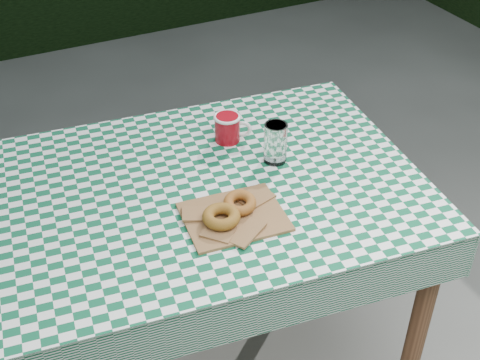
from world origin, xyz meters
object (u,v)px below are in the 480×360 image
object	(u,v)px
paper_bag	(234,216)
table	(197,282)
coffee_mug	(227,128)
drinking_glass	(275,143)

from	to	relation	value
paper_bag	table	bearing A→B (deg)	107.02
table	paper_bag	distance (m)	0.43
paper_bag	coffee_mug	size ratio (longest dim) A/B	1.69
table	coffee_mug	distance (m)	0.50
table	drinking_glass	world-z (taller)	drinking_glass
table	drinking_glass	distance (m)	0.53
paper_bag	drinking_glass	world-z (taller)	drinking_glass
coffee_mug	drinking_glass	xyz separation A→B (m)	(0.08, -0.16, 0.02)
paper_bag	coffee_mug	world-z (taller)	coffee_mug
table	coffee_mug	xyz separation A→B (m)	(0.20, 0.18, 0.43)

